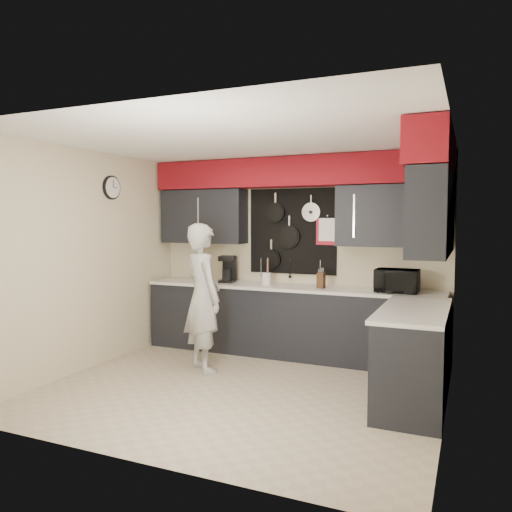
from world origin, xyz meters
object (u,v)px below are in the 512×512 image
at_px(microwave, 397,281).
at_px(utensil_crock, 267,279).
at_px(coffee_maker, 228,268).
at_px(knife_block, 321,280).
at_px(person, 203,297).

relative_size(microwave, utensil_crock, 3.05).
relative_size(microwave, coffee_maker, 1.35).
bearing_deg(knife_block, person, -134.65).
xyz_separation_m(microwave, knife_block, (-0.92, -0.01, -0.04)).
relative_size(coffee_maker, person, 0.21).
relative_size(knife_block, utensil_crock, 1.20).
bearing_deg(knife_block, microwave, 5.71).
relative_size(utensil_crock, person, 0.09).
xyz_separation_m(utensil_crock, person, (-0.40, -1.00, -0.13)).
height_order(coffee_maker, person, person).
bearing_deg(person, knife_block, -104.30).
height_order(knife_block, coffee_maker, coffee_maker).
relative_size(knife_block, coffee_maker, 0.53).
bearing_deg(coffee_maker, utensil_crock, -20.04).
distance_m(microwave, utensil_crock, 1.68).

